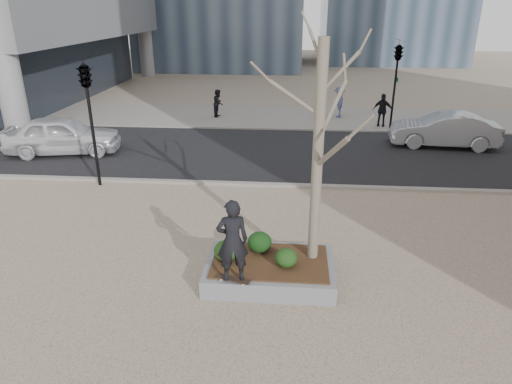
# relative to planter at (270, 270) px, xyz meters

# --- Properties ---
(ground) EXTENTS (120.00, 120.00, 0.00)m
(ground) POSITION_rel_planter_xyz_m (-1.00, 0.00, -0.23)
(ground) COLOR tan
(ground) RESTS_ON ground
(street) EXTENTS (60.00, 8.00, 0.02)m
(street) POSITION_rel_planter_xyz_m (-1.00, 10.00, -0.21)
(street) COLOR black
(street) RESTS_ON ground
(far_sidewalk) EXTENTS (60.00, 6.00, 0.02)m
(far_sidewalk) POSITION_rel_planter_xyz_m (-1.00, 17.00, -0.21)
(far_sidewalk) COLOR gray
(far_sidewalk) RESTS_ON ground
(planter) EXTENTS (3.00, 2.00, 0.45)m
(planter) POSITION_rel_planter_xyz_m (0.00, 0.00, 0.00)
(planter) COLOR gray
(planter) RESTS_ON ground
(planter_mulch) EXTENTS (2.70, 1.70, 0.04)m
(planter_mulch) POSITION_rel_planter_xyz_m (0.00, 0.00, 0.25)
(planter_mulch) COLOR #382314
(planter_mulch) RESTS_ON planter
(sycamore_tree) EXTENTS (2.80, 2.80, 6.60)m
(sycamore_tree) POSITION_rel_planter_xyz_m (1.00, 0.30, 3.56)
(sycamore_tree) COLOR gray
(sycamore_tree) RESTS_ON planter_mulch
(shrub_left) EXTENTS (0.58, 0.58, 0.49)m
(shrub_left) POSITION_rel_planter_xyz_m (-1.03, -0.05, 0.51)
(shrub_left) COLOR #1D3D13
(shrub_left) RESTS_ON planter_mulch
(shrub_middle) EXTENTS (0.59, 0.59, 0.50)m
(shrub_middle) POSITION_rel_planter_xyz_m (-0.28, 0.42, 0.52)
(shrub_middle) COLOR #133510
(shrub_middle) RESTS_ON planter_mulch
(shrub_right) EXTENTS (0.52, 0.52, 0.44)m
(shrub_right) POSITION_rel_planter_xyz_m (0.38, -0.21, 0.48)
(shrub_right) COLOR #123914
(shrub_right) RESTS_ON planter_mulch
(skateboard) EXTENTS (0.80, 0.42, 0.08)m
(skateboard) POSITION_rel_planter_xyz_m (-0.76, -0.88, 0.26)
(skateboard) COLOR black
(skateboard) RESTS_ON planter
(skateboarder) EXTENTS (0.76, 0.58, 1.87)m
(skateboarder) POSITION_rel_planter_xyz_m (-0.76, -0.88, 1.24)
(skateboarder) COLOR black
(skateboarder) RESTS_ON skateboard
(police_car) EXTENTS (5.10, 2.82, 1.64)m
(police_car) POSITION_rel_planter_xyz_m (-9.51, 9.12, 0.62)
(police_car) COLOR white
(police_car) RESTS_ON street
(car_silver) EXTENTS (4.83, 2.08, 1.55)m
(car_silver) POSITION_rel_planter_xyz_m (7.29, 11.61, 0.57)
(car_silver) COLOR #A5A7AD
(car_silver) RESTS_ON street
(pedestrian_a) EXTENTS (0.68, 0.83, 1.57)m
(pedestrian_a) POSITION_rel_planter_xyz_m (-3.92, 16.72, 0.58)
(pedestrian_a) COLOR black
(pedestrian_a) RESTS_ON far_sidewalk
(pedestrian_b) EXTENTS (0.68, 1.14, 1.74)m
(pedestrian_b) POSITION_rel_planter_xyz_m (3.01, 17.15, 0.67)
(pedestrian_b) COLOR #484F82
(pedestrian_b) RESTS_ON far_sidewalk
(pedestrian_c) EXTENTS (1.09, 0.63, 1.74)m
(pedestrian_c) POSITION_rel_planter_xyz_m (5.12, 15.13, 0.67)
(pedestrian_c) COLOR black
(pedestrian_c) RESTS_ON far_sidewalk
(traffic_light_near) EXTENTS (0.60, 2.48, 4.50)m
(traffic_light_near) POSITION_rel_planter_xyz_m (-6.50, 5.60, 2.02)
(traffic_light_near) COLOR black
(traffic_light_near) RESTS_ON ground
(traffic_light_far) EXTENTS (0.60, 2.48, 4.50)m
(traffic_light_far) POSITION_rel_planter_xyz_m (5.50, 14.60, 2.02)
(traffic_light_far) COLOR black
(traffic_light_far) RESTS_ON ground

